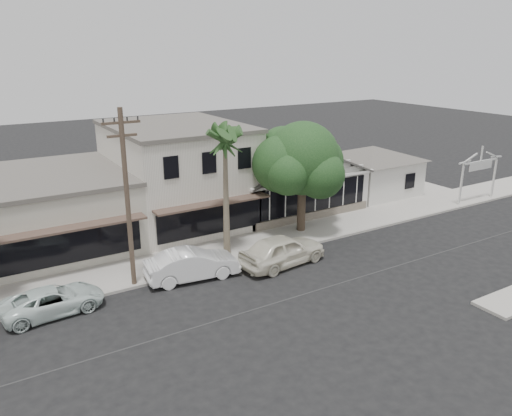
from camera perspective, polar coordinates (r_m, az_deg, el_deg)
ground at (r=26.23m, az=9.33°, el=-8.57°), size 140.00×140.00×0.00m
sidewalk_north at (r=27.98m, az=-12.77°, el=-6.87°), size 90.00×3.50×0.15m
corner_shop at (r=37.55m, az=3.03°, el=4.04°), size 10.40×8.60×5.10m
side_cottage at (r=42.18m, az=13.03°, el=3.58°), size 6.00×6.00×3.00m
arch_sign at (r=41.87m, az=24.27°, el=4.69°), size 4.12×0.12×3.95m
row_building_near at (r=34.58m, az=-8.98°, el=3.72°), size 8.00×10.00×6.50m
row_building_midnear at (r=32.70m, az=-23.56°, el=-0.51°), size 10.00×10.00×4.20m
utility_pole at (r=24.69m, az=-14.52°, el=1.33°), size 1.80×0.24×9.00m
car_0 at (r=27.76m, az=3.03°, el=-4.83°), size 5.34×2.63×1.75m
car_1 at (r=26.35m, az=-7.30°, el=-6.41°), size 5.04×2.27×1.61m
car_2 at (r=24.80m, az=-22.19°, el=-9.77°), size 4.63×2.38×1.25m
shade_tree at (r=31.80m, az=5.06°, el=5.47°), size 6.55×5.92×7.27m
palm_east at (r=27.21m, az=-3.58°, el=7.94°), size 2.78×2.78×8.11m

